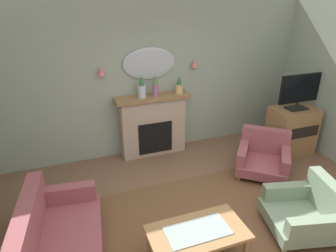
{
  "coord_description": "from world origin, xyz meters",
  "views": [
    {
      "loc": [
        -1.64,
        -2.43,
        2.87
      ],
      "look_at": [
        -0.23,
        1.43,
        1.01
      ],
      "focal_mm": 31.99,
      "sensor_mm": 36.0,
      "label": 1
    }
  ],
  "objects_px": {
    "wall_sconce_left": "(101,71)",
    "mantel_vase_right": "(179,86)",
    "wall_mirror": "(149,63)",
    "floral_couch": "(52,244)",
    "armchair_in_corner": "(308,211)",
    "armchair_beside_couch": "(263,156)",
    "wall_sconce_right": "(195,63)",
    "tv_flatscreen": "(300,91)",
    "tv_cabinet": "(291,131)",
    "fireplace": "(153,126)",
    "mantel_vase_left": "(155,86)",
    "coffee_table": "(197,235)",
    "mantel_vase_centre": "(142,89)"
  },
  "relations": [
    {
      "from": "wall_sconce_right",
      "to": "tv_cabinet",
      "type": "height_order",
      "value": "wall_sconce_right"
    },
    {
      "from": "fireplace",
      "to": "armchair_in_corner",
      "type": "bearing_deg",
      "value": -65.25
    },
    {
      "from": "floral_couch",
      "to": "mantel_vase_right",
      "type": "bearing_deg",
      "value": 41.67
    },
    {
      "from": "mantel_vase_centre",
      "to": "mantel_vase_left",
      "type": "height_order",
      "value": "mantel_vase_centre"
    },
    {
      "from": "mantel_vase_right",
      "to": "wall_mirror",
      "type": "relative_size",
      "value": 0.34
    },
    {
      "from": "mantel_vase_right",
      "to": "wall_mirror",
      "type": "bearing_deg",
      "value": 161.22
    },
    {
      "from": "wall_mirror",
      "to": "wall_sconce_left",
      "type": "distance_m",
      "value": 0.85
    },
    {
      "from": "wall_mirror",
      "to": "tv_flatscreen",
      "type": "bearing_deg",
      "value": -22.69
    },
    {
      "from": "wall_mirror",
      "to": "mantel_vase_centre",
      "type": "bearing_deg",
      "value": -139.64
    },
    {
      "from": "armchair_beside_couch",
      "to": "tv_cabinet",
      "type": "bearing_deg",
      "value": 24.09
    },
    {
      "from": "armchair_in_corner",
      "to": "tv_flatscreen",
      "type": "bearing_deg",
      "value": 54.63
    },
    {
      "from": "mantel_vase_left",
      "to": "floral_couch",
      "type": "height_order",
      "value": "mantel_vase_left"
    },
    {
      "from": "mantel_vase_right",
      "to": "wall_sconce_right",
      "type": "height_order",
      "value": "wall_sconce_right"
    },
    {
      "from": "wall_mirror",
      "to": "fireplace",
      "type": "bearing_deg",
      "value": -90.0
    },
    {
      "from": "coffee_table",
      "to": "wall_sconce_right",
      "type": "bearing_deg",
      "value": 66.71
    },
    {
      "from": "mantel_vase_left",
      "to": "coffee_table",
      "type": "bearing_deg",
      "value": -97.99
    },
    {
      "from": "mantel_vase_left",
      "to": "wall_mirror",
      "type": "distance_m",
      "value": 0.41
    },
    {
      "from": "mantel_vase_right",
      "to": "wall_mirror",
      "type": "xyz_separation_m",
      "value": [
        -0.5,
        0.17,
        0.41
      ]
    },
    {
      "from": "armchair_in_corner",
      "to": "fireplace",
      "type": "bearing_deg",
      "value": 114.75
    },
    {
      "from": "wall_mirror",
      "to": "armchair_beside_couch",
      "type": "distance_m",
      "value": 2.54
    },
    {
      "from": "mantel_vase_centre",
      "to": "mantel_vase_left",
      "type": "distance_m",
      "value": 0.25
    },
    {
      "from": "floral_couch",
      "to": "tv_cabinet",
      "type": "bearing_deg",
      "value": 16.09
    },
    {
      "from": "mantel_vase_left",
      "to": "wall_mirror",
      "type": "xyz_separation_m",
      "value": [
        -0.05,
        0.17,
        0.37
      ]
    },
    {
      "from": "wall_sconce_right",
      "to": "tv_flatscreen",
      "type": "height_order",
      "value": "wall_sconce_right"
    },
    {
      "from": "wall_sconce_left",
      "to": "armchair_beside_couch",
      "type": "bearing_deg",
      "value": -29.56
    },
    {
      "from": "fireplace",
      "to": "floral_couch",
      "type": "distance_m",
      "value": 2.82
    },
    {
      "from": "armchair_beside_couch",
      "to": "armchair_in_corner",
      "type": "height_order",
      "value": "same"
    },
    {
      "from": "wall_mirror",
      "to": "coffee_table",
      "type": "xyz_separation_m",
      "value": [
        -0.31,
        -2.75,
        -1.33
      ]
    },
    {
      "from": "mantel_vase_right",
      "to": "floral_couch",
      "type": "bearing_deg",
      "value": -138.33
    },
    {
      "from": "wall_sconce_right",
      "to": "floral_couch",
      "type": "xyz_separation_m",
      "value": [
        -2.7,
        -2.21,
        -1.34
      ]
    },
    {
      "from": "coffee_table",
      "to": "tv_flatscreen",
      "type": "height_order",
      "value": "tv_flatscreen"
    },
    {
      "from": "wall_sconce_left",
      "to": "mantel_vase_right",
      "type": "bearing_deg",
      "value": -5.08
    },
    {
      "from": "wall_mirror",
      "to": "floral_couch",
      "type": "relative_size",
      "value": 0.53
    },
    {
      "from": "wall_sconce_right",
      "to": "tv_flatscreen",
      "type": "distance_m",
      "value": 1.94
    },
    {
      "from": "fireplace",
      "to": "tv_flatscreen",
      "type": "distance_m",
      "value": 2.71
    },
    {
      "from": "tv_flatscreen",
      "to": "fireplace",
      "type": "bearing_deg",
      "value": 160.17
    },
    {
      "from": "mantel_vase_left",
      "to": "floral_couch",
      "type": "distance_m",
      "value": 3.0
    },
    {
      "from": "floral_couch",
      "to": "tv_cabinet",
      "type": "distance_m",
      "value": 4.49
    },
    {
      "from": "mantel_vase_centre",
      "to": "wall_sconce_right",
      "type": "height_order",
      "value": "wall_sconce_right"
    },
    {
      "from": "armchair_in_corner",
      "to": "mantel_vase_left",
      "type": "bearing_deg",
      "value": 114.08
    },
    {
      "from": "mantel_vase_centre",
      "to": "wall_mirror",
      "type": "distance_m",
      "value": 0.47
    },
    {
      "from": "armchair_beside_couch",
      "to": "floral_couch",
      "type": "bearing_deg",
      "value": -166.18
    },
    {
      "from": "armchair_beside_couch",
      "to": "tv_cabinet",
      "type": "height_order",
      "value": "tv_cabinet"
    },
    {
      "from": "mantel_vase_left",
      "to": "tv_flatscreen",
      "type": "xyz_separation_m",
      "value": [
        2.42,
        -0.86,
        -0.1
      ]
    },
    {
      "from": "wall_sconce_left",
      "to": "tv_cabinet",
      "type": "bearing_deg",
      "value": -16.16
    },
    {
      "from": "wall_mirror",
      "to": "coffee_table",
      "type": "bearing_deg",
      "value": -96.48
    },
    {
      "from": "wall_sconce_left",
      "to": "coffee_table",
      "type": "distance_m",
      "value": 3.03
    },
    {
      "from": "mantel_vase_centre",
      "to": "tv_flatscreen",
      "type": "xyz_separation_m",
      "value": [
        2.67,
        -0.86,
        -0.08
      ]
    },
    {
      "from": "wall_sconce_left",
      "to": "wall_sconce_right",
      "type": "relative_size",
      "value": 1.0
    },
    {
      "from": "floral_couch",
      "to": "armchair_in_corner",
      "type": "xyz_separation_m",
      "value": [
        3.07,
        -0.54,
        -0.01
      ]
    }
  ]
}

